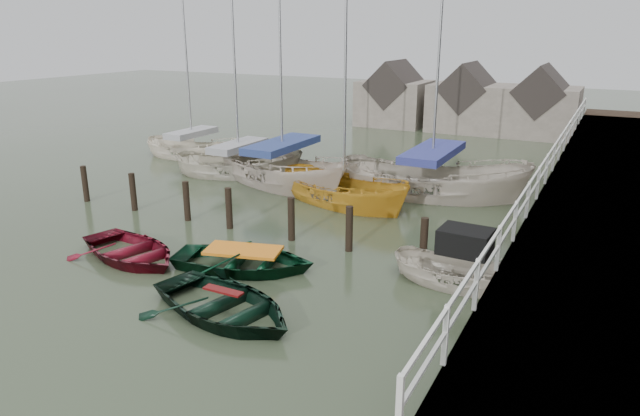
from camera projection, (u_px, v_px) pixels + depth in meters
The scene contains 13 objects.
ground at pixel (201, 266), 16.06m from camera, with size 120.00×120.00×0.00m, color #2A3421.
pier at pixel (594, 197), 20.12m from camera, with size 3.04×32.00×2.70m.
mooring_pilings at pixel (231, 214), 18.94m from camera, with size 13.72×0.22×1.80m.
far_sheds at pixel (464, 102), 37.12m from camera, with size 14.00×4.08×4.39m.
rowboat_red at pixel (132, 259), 16.58m from camera, with size 2.74×3.84×0.80m, color #5D0D1A.
rowboat_green at pixel (244, 269), 15.86m from camera, with size 2.84×3.98×0.82m, color black.
rowboat_dkgreen at pixel (225, 316), 13.29m from camera, with size 2.91×4.08×0.85m, color black.
motorboat at pixel (460, 281), 14.83m from camera, with size 3.74×1.53×2.21m.
sailboat_a at pixel (239, 174), 26.01m from camera, with size 6.27×4.18×11.36m.
sailboat_b at pixel (283, 183), 24.53m from camera, with size 8.06×5.25×11.70m.
sailboat_c at pixel (344, 203), 21.90m from camera, with size 6.52×4.00×11.38m.
sailboat_d at pixel (430, 194), 22.92m from camera, with size 8.00×3.82×12.57m.
sailboat_e at pixel (193, 156), 29.59m from camera, with size 5.64×2.35×8.89m.
Camera 1 is at (9.84, -11.59, 6.39)m, focal length 32.00 mm.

